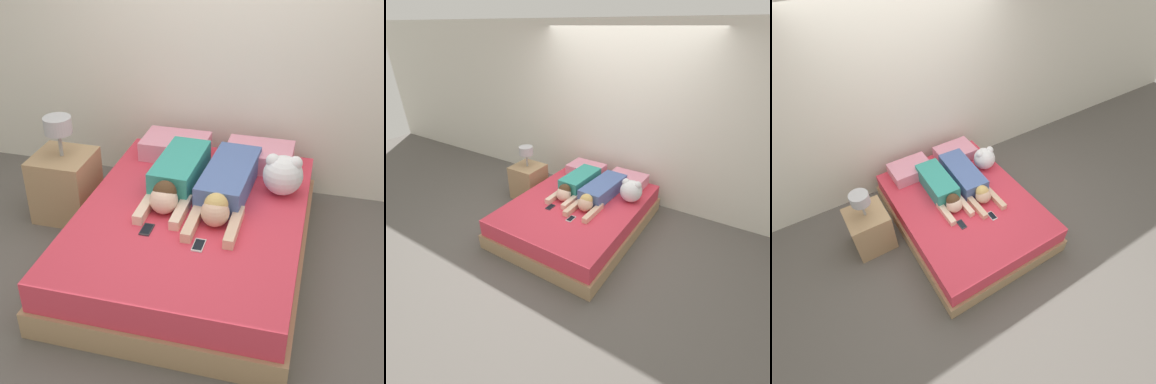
% 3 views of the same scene
% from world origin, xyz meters
% --- Properties ---
extents(ground_plane, '(12.00, 12.00, 0.00)m').
position_xyz_m(ground_plane, '(0.00, 0.00, 0.00)').
color(ground_plane, '#5B5651').
extents(wall_back, '(12.00, 0.06, 2.60)m').
position_xyz_m(wall_back, '(0.00, 1.21, 1.30)').
color(wall_back, silver).
rests_on(wall_back, ground_plane).
extents(bed, '(1.63, 2.12, 0.41)m').
position_xyz_m(bed, '(0.00, 0.00, 0.20)').
color(bed, tan).
rests_on(bed, ground_plane).
extents(pillow_head_left, '(0.54, 0.39, 0.16)m').
position_xyz_m(pillow_head_left, '(-0.35, 0.80, 0.49)').
color(pillow_head_left, pink).
rests_on(pillow_head_left, bed).
extents(pillow_head_right, '(0.54, 0.39, 0.16)m').
position_xyz_m(pillow_head_right, '(0.35, 0.80, 0.49)').
color(pillow_head_right, pink).
rests_on(pillow_head_right, bed).
extents(person_left, '(0.33, 0.98, 0.23)m').
position_xyz_m(person_left, '(-0.18, 0.24, 0.52)').
color(person_left, teal).
rests_on(person_left, bed).
extents(person_right, '(0.37, 1.14, 0.23)m').
position_xyz_m(person_right, '(0.20, 0.23, 0.51)').
color(person_right, '#4C66A5').
rests_on(person_right, bed).
extents(cell_phone_left, '(0.07, 0.14, 0.01)m').
position_xyz_m(cell_phone_left, '(-0.23, -0.32, 0.42)').
color(cell_phone_left, '#2D2D33').
rests_on(cell_phone_left, bed).
extents(cell_phone_right, '(0.07, 0.14, 0.01)m').
position_xyz_m(cell_phone_right, '(0.15, -0.40, 0.42)').
color(cell_phone_right, silver).
rests_on(cell_phone_right, bed).
extents(plush_toy, '(0.30, 0.30, 0.31)m').
position_xyz_m(plush_toy, '(0.59, 0.40, 0.57)').
color(plush_toy, white).
rests_on(plush_toy, bed).
extents(nightstand, '(0.46, 0.46, 0.87)m').
position_xyz_m(nightstand, '(-1.15, 0.31, 0.30)').
color(nightstand, tan).
rests_on(nightstand, ground_plane).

